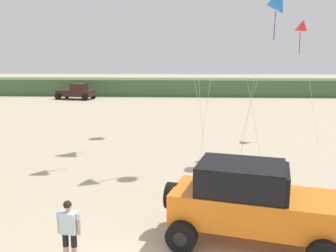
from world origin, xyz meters
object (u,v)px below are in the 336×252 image
jeep (251,201)px  distant_pickup (76,92)px  kite_yellow_diamond (303,29)px  kite_black_sled (279,7)px  person_watching (69,228)px

jeep → distant_pickup: bearing=114.3°
kite_yellow_diamond → kite_black_sled: kite_black_sled is taller
person_watching → distant_pickup: bearing=107.0°
kite_black_sled → distant_pickup: bearing=124.8°
jeep → kite_yellow_diamond: (5.33, 13.92, 5.66)m
distant_pickup → jeep: bearing=-65.7°
kite_yellow_diamond → distant_pickup: bearing=135.3°
person_watching → kite_yellow_diamond: (9.98, 15.23, 5.93)m
distant_pickup → kite_yellow_diamond: size_ratio=0.66×
person_watching → kite_black_sled: 13.82m
person_watching → kite_yellow_diamond: kite_yellow_diamond is taller
jeep → kite_black_sled: bearing=73.7°
person_watching → kite_black_sled: size_ratio=0.21×
distant_pickup → kite_yellow_diamond: (20.96, -20.76, 5.93)m
person_watching → distant_pickup: size_ratio=0.34×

